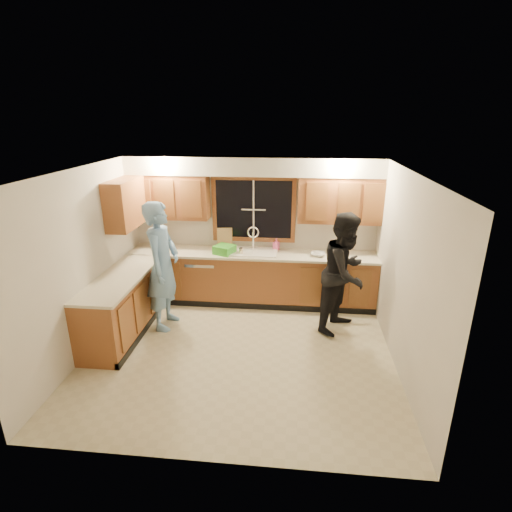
{
  "coord_description": "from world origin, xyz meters",
  "views": [
    {
      "loc": [
        0.72,
        -4.77,
        3.15
      ],
      "look_at": [
        0.17,
        0.65,
        1.2
      ],
      "focal_mm": 28.0,
      "sensor_mm": 36.0,
      "label": 1
    }
  ],
  "objects_px": {
    "woman": "(345,273)",
    "bowl": "(318,254)",
    "sink": "(252,255)",
    "stove": "(106,324)",
    "man": "(163,266)",
    "soap_bottle": "(276,244)",
    "dish_crate": "(224,250)",
    "knife_block": "(159,242)",
    "dishwasher": "(204,278)"
  },
  "relations": [
    {
      "from": "woman",
      "to": "bowl",
      "type": "bearing_deg",
      "value": 60.03
    },
    {
      "from": "sink",
      "to": "woman",
      "type": "bearing_deg",
      "value": -27.44
    },
    {
      "from": "stove",
      "to": "bowl",
      "type": "height_order",
      "value": "bowl"
    },
    {
      "from": "stove",
      "to": "man",
      "type": "xyz_separation_m",
      "value": [
        0.56,
        0.86,
        0.54
      ]
    },
    {
      "from": "man",
      "to": "soap_bottle",
      "type": "bearing_deg",
      "value": -51.81
    },
    {
      "from": "man",
      "to": "woman",
      "type": "distance_m",
      "value": 2.73
    },
    {
      "from": "woman",
      "to": "dish_crate",
      "type": "distance_m",
      "value": 2.05
    },
    {
      "from": "man",
      "to": "dish_crate",
      "type": "xyz_separation_m",
      "value": [
        0.79,
        0.85,
        0.0
      ]
    },
    {
      "from": "man",
      "to": "bowl",
      "type": "height_order",
      "value": "man"
    },
    {
      "from": "stove",
      "to": "bowl",
      "type": "bearing_deg",
      "value": 31.19
    },
    {
      "from": "woman",
      "to": "man",
      "type": "bearing_deg",
      "value": 126.13
    },
    {
      "from": "knife_block",
      "to": "woman",
      "type": "bearing_deg",
      "value": -34.22
    },
    {
      "from": "dishwasher",
      "to": "man",
      "type": "distance_m",
      "value": 1.18
    },
    {
      "from": "knife_block",
      "to": "bowl",
      "type": "height_order",
      "value": "knife_block"
    },
    {
      "from": "stove",
      "to": "dish_crate",
      "type": "bearing_deg",
      "value": 51.8
    },
    {
      "from": "stove",
      "to": "woman",
      "type": "bearing_deg",
      "value": 17.81
    },
    {
      "from": "knife_block",
      "to": "dish_crate",
      "type": "height_order",
      "value": "knife_block"
    },
    {
      "from": "dishwasher",
      "to": "bowl",
      "type": "relative_size",
      "value": 3.47
    },
    {
      "from": "dish_crate",
      "to": "soap_bottle",
      "type": "distance_m",
      "value": 0.91
    },
    {
      "from": "man",
      "to": "dish_crate",
      "type": "bearing_deg",
      "value": -39.58
    },
    {
      "from": "knife_block",
      "to": "dish_crate",
      "type": "relative_size",
      "value": 0.79
    },
    {
      "from": "dishwasher",
      "to": "dish_crate",
      "type": "relative_size",
      "value": 2.69
    },
    {
      "from": "sink",
      "to": "soap_bottle",
      "type": "xyz_separation_m",
      "value": [
        0.4,
        0.19,
        0.16
      ]
    },
    {
      "from": "dishwasher",
      "to": "soap_bottle",
      "type": "height_order",
      "value": "soap_bottle"
    },
    {
      "from": "bowl",
      "to": "stove",
      "type": "bearing_deg",
      "value": -148.81
    },
    {
      "from": "woman",
      "to": "dish_crate",
      "type": "relative_size",
      "value": 6.02
    },
    {
      "from": "stove",
      "to": "woman",
      "type": "relative_size",
      "value": 0.49
    },
    {
      "from": "sink",
      "to": "dishwasher",
      "type": "relative_size",
      "value": 1.05
    },
    {
      "from": "stove",
      "to": "man",
      "type": "distance_m",
      "value": 1.16
    },
    {
      "from": "sink",
      "to": "bowl",
      "type": "xyz_separation_m",
      "value": [
        1.11,
        -0.06,
        0.08
      ]
    },
    {
      "from": "stove",
      "to": "soap_bottle",
      "type": "xyz_separation_m",
      "value": [
        2.2,
        2.01,
        0.57
      ]
    },
    {
      "from": "dishwasher",
      "to": "man",
      "type": "bearing_deg",
      "value": -112.45
    },
    {
      "from": "stove",
      "to": "woman",
      "type": "xyz_separation_m",
      "value": [
        3.28,
        1.05,
        0.47
      ]
    },
    {
      "from": "stove",
      "to": "knife_block",
      "type": "bearing_deg",
      "value": 85.0
    },
    {
      "from": "man",
      "to": "soap_bottle",
      "type": "relative_size",
      "value": 9.79
    },
    {
      "from": "dish_crate",
      "to": "bowl",
      "type": "relative_size",
      "value": 1.29
    },
    {
      "from": "knife_block",
      "to": "dishwasher",
      "type": "bearing_deg",
      "value": -24.09
    },
    {
      "from": "woman",
      "to": "soap_bottle",
      "type": "xyz_separation_m",
      "value": [
        -1.08,
        0.96,
        0.1
      ]
    },
    {
      "from": "dishwasher",
      "to": "soap_bottle",
      "type": "relative_size",
      "value": 4.06
    },
    {
      "from": "stove",
      "to": "knife_block",
      "type": "xyz_separation_m",
      "value": [
        0.16,
        1.87,
        0.59
      ]
    },
    {
      "from": "sink",
      "to": "dish_crate",
      "type": "bearing_deg",
      "value": -166.03
    },
    {
      "from": "knife_block",
      "to": "bowl",
      "type": "xyz_separation_m",
      "value": [
        2.74,
        -0.11,
        -0.09
      ]
    },
    {
      "from": "stove",
      "to": "dish_crate",
      "type": "distance_m",
      "value": 2.24
    },
    {
      "from": "dishwasher",
      "to": "knife_block",
      "type": "relative_size",
      "value": 3.4
    },
    {
      "from": "man",
      "to": "dish_crate",
      "type": "distance_m",
      "value": 1.16
    },
    {
      "from": "man",
      "to": "knife_block",
      "type": "bearing_deg",
      "value": 24.67
    },
    {
      "from": "soap_bottle",
      "to": "stove",
      "type": "bearing_deg",
      "value": -137.62
    },
    {
      "from": "sink",
      "to": "woman",
      "type": "xyz_separation_m",
      "value": [
        1.48,
        -0.77,
        0.05
      ]
    },
    {
      "from": "bowl",
      "to": "woman",
      "type": "bearing_deg",
      "value": -62.09
    },
    {
      "from": "dishwasher",
      "to": "bowl",
      "type": "bearing_deg",
      "value": -1.44
    }
  ]
}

